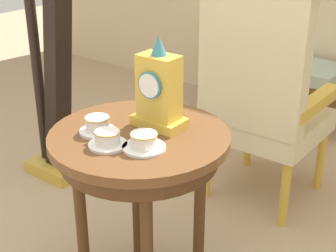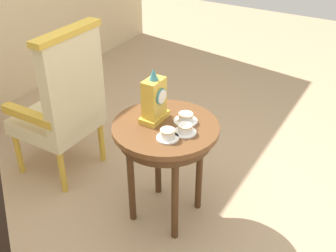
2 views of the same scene
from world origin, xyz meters
name	(u,v)px [view 2 (image 2 of 2)]	position (x,y,z in m)	size (l,w,h in m)	color
ground_plane	(167,218)	(0.00, 0.00, 0.00)	(10.00, 10.00, 0.00)	tan
side_table	(166,137)	(0.05, 0.04, 0.61)	(0.64, 0.64, 0.70)	brown
teacup_left	(168,134)	(-0.07, -0.05, 0.72)	(0.13, 0.13, 0.06)	white
teacup_right	(185,129)	(0.03, -0.10, 0.72)	(0.13, 0.13, 0.06)	white
teacup_center	(186,118)	(0.14, -0.05, 0.72)	(0.14, 0.14, 0.06)	white
mantel_clock	(154,100)	(0.07, 0.13, 0.83)	(0.19, 0.11, 0.34)	gold
armchair	(64,102)	(0.08, 0.90, 0.59)	(0.56, 0.53, 1.14)	beige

